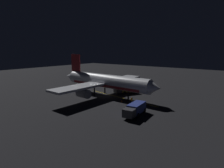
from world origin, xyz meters
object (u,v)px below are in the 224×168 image
Objects in this scene: catering_truck at (126,89)px; traffic_cone_near_right at (123,112)px; traffic_cone_near_left at (122,101)px; baggage_truck at (135,109)px; airliner at (104,82)px; ground_crew_worker at (132,101)px.

catering_truck is 11.81× the size of traffic_cone_near_right.
baggage_truck is at bearing 50.94° from traffic_cone_near_left.
ground_crew_worker is (2.60, 10.18, -2.99)m from airliner.
baggage_truck is 9.16m from traffic_cone_near_left.
baggage_truck reaches higher than traffic_cone_near_left.
ground_crew_worker is (-5.68, -4.30, -0.29)m from baggage_truck.
baggage_truck is (8.27, 14.48, -2.70)m from airliner.
baggage_truck is 1.01× the size of catering_truck.
traffic_cone_near_left is 1.00× the size of traffic_cone_near_right.
ground_crew_worker is 6.58m from traffic_cone_near_right.
catering_truck is 9.56m from traffic_cone_near_left.
airliner reaches higher than traffic_cone_near_right.
airliner is at bearing -108.88° from traffic_cone_near_left.
traffic_cone_near_left is (-0.07, -2.78, -0.64)m from ground_crew_worker.
airliner is at bearing -104.30° from ground_crew_worker.
ground_crew_worker is (8.47, 7.20, -0.42)m from catering_truck.
baggage_truck is at bearing 39.09° from catering_truck.
airliner is 16.89m from baggage_truck.
baggage_truck reaches higher than ground_crew_worker.
traffic_cone_near_right is at bearing -76.02° from baggage_truck.
traffic_cone_near_left is 7.88m from traffic_cone_near_right.
airliner is 18.56× the size of ground_crew_worker.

